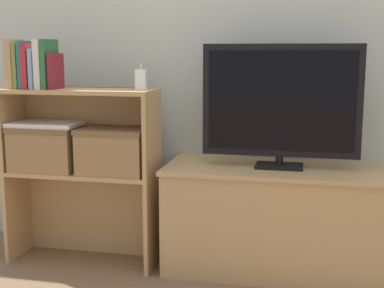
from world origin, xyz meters
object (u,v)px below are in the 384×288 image
storage_basket_right (114,149)px  tv_stand (278,219)px  book_tan (14,64)px  book_teal (26,65)px  book_ivory (43,65)px  laptop (46,124)px  book_crimson (32,66)px  book_maroon (56,71)px  baby_monitor (141,80)px  book_forest (50,64)px  storage_basket_left (47,146)px  book_skyblue (37,69)px  tv (281,103)px  book_olive (21,66)px

storage_basket_right → tv_stand: bearing=6.9°
book_tan → storage_basket_right: (0.50, 0.01, -0.40)m
book_teal → storage_basket_right: bearing=1.7°
book_ivory → laptop: 0.29m
book_crimson → book_maroon: book_crimson is taller
baby_monitor → book_maroon: bearing=-176.1°
book_crimson → laptop: book_crimson is taller
book_forest → book_ivory: bearing=180.0°
book_ivory → storage_basket_right: (0.35, 0.01, -0.40)m
tv_stand → book_crimson: book_crimson is taller
storage_basket_left → book_tan: bearing=-174.8°
book_teal → laptop: (0.08, 0.01, -0.29)m
book_maroon → laptop: size_ratio=0.50×
book_teal → book_skyblue: 0.06m
book_skyblue → book_forest: book_forest is taller
tv → storage_basket_right: size_ratio=2.20×
book_crimson → tv_stand: bearing=5.2°
book_tan → book_crimson: book_tan is taller
book_crimson → baby_monitor: size_ratio=1.73×
book_forest → storage_basket_left: book_forest is taller
book_tan → book_olive: book_tan is taller
book_skyblue → baby_monitor: bearing=3.2°
book_forest → laptop: book_forest is taller
storage_basket_right → book_crimson: bearing=-178.1°
book_forest → tv: bearing=5.5°
book_olive → storage_basket_right: 0.61m
tv → book_crimson: bearing=-174.9°
book_crimson → book_skyblue: book_crimson is taller
tv_stand → tv: 0.56m
book_maroon → tv_stand: bearing=5.8°
book_teal → book_tan: bearing=180.0°
tv → baby_monitor: 0.66m
book_maroon → storage_basket_left: 0.38m
book_crimson → book_maroon: size_ratio=1.27×
storage_basket_left → book_skyblue: bearing=-151.2°
tv_stand → book_tan: size_ratio=4.52×
tv_stand → book_crimson: size_ratio=4.97×
book_teal → storage_basket_left: 0.41m
book_teal → tv: bearing=5.0°
book_maroon → baby_monitor: size_ratio=1.36×
tv_stand → baby_monitor: (-0.65, -0.08, 0.66)m
baby_monitor → storage_basket_right: size_ratio=0.38×
book_tan → book_teal: (0.06, 0.00, -0.00)m
book_crimson → storage_basket_left: (0.05, 0.01, -0.39)m
tv → storage_basket_right: 0.82m
book_skyblue → book_maroon: 0.10m
book_tan → book_teal: 0.06m
book_ivory → storage_basket_left: size_ratio=0.70×
book_teal → book_skyblue: bearing=0.0°
book_olive → book_ivory: bearing=0.0°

